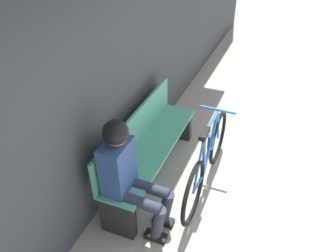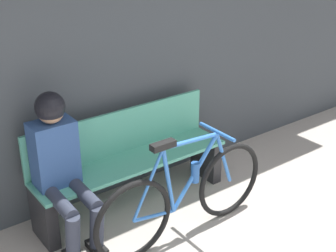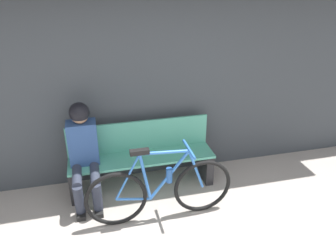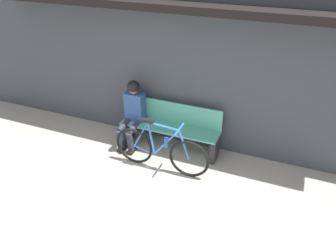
% 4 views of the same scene
% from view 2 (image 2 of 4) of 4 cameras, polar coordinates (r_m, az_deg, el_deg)
% --- Properties ---
extents(storefront_wall, '(12.00, 0.56, 3.20)m').
position_cam_2_polar(storefront_wall, '(4.04, -6.97, 13.49)').
color(storefront_wall, '#3D4247').
rests_on(storefront_wall, ground_plane).
extents(park_bench_near, '(1.80, 0.42, 0.86)m').
position_cam_2_polar(park_bench_near, '(4.17, -4.69, -4.41)').
color(park_bench_near, '#51A88E').
rests_on(park_bench_near, ground_plane).
extents(bicycle, '(1.65, 0.40, 0.91)m').
position_cam_2_polar(bicycle, '(3.77, 2.11, -8.46)').
color(bicycle, black).
rests_on(bicycle, ground_plane).
extents(person_seated, '(0.34, 0.63, 1.24)m').
position_cam_2_polar(person_seated, '(3.66, -13.05, -4.06)').
color(person_seated, '#2D3342').
rests_on(person_seated, ground_plane).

